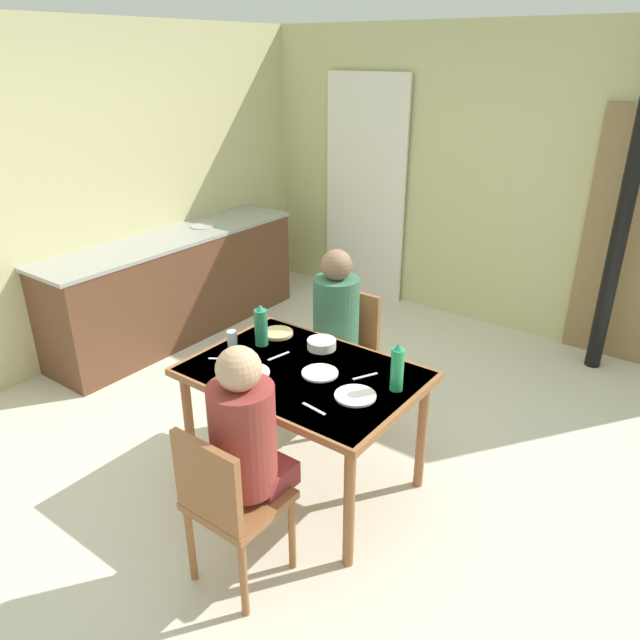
% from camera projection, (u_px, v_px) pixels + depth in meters
% --- Properties ---
extents(ground_plane, '(6.97, 6.97, 0.00)m').
position_uv_depth(ground_plane, '(293.00, 448.00, 3.84)').
color(ground_plane, beige).
extents(wall_back, '(4.73, 0.10, 2.59)m').
position_uv_depth(wall_back, '(480.00, 181.00, 5.27)').
color(wall_back, '#C6C48A').
rests_on(wall_back, ground_plane).
extents(wall_left, '(0.10, 4.02, 2.59)m').
position_uv_depth(wall_left, '(132.00, 187.00, 5.03)').
color(wall_left, '#C8C18B').
rests_on(wall_left, ground_plane).
extents(door_wooden, '(0.80, 0.05, 2.00)m').
position_uv_depth(door_wooden, '(637.00, 241.00, 4.60)').
color(door_wooden, olive).
rests_on(door_wooden, ground_plane).
extents(stove_pipe_column, '(0.12, 0.12, 2.59)m').
position_uv_depth(stove_pipe_column, '(625.00, 209.00, 4.33)').
color(stove_pipe_column, black).
rests_on(stove_pipe_column, ground_plane).
extents(curtain_panel, '(0.90, 0.03, 2.17)m').
position_uv_depth(curtain_panel, '(365.00, 190.00, 5.90)').
color(curtain_panel, white).
rests_on(curtain_panel, ground_plane).
extents(kitchen_counter, '(0.61, 2.46, 0.91)m').
position_uv_depth(kitchen_counter, '(176.00, 285.00, 5.27)').
color(kitchen_counter, brown).
rests_on(kitchen_counter, ground_plane).
extents(dining_table, '(1.25, 0.88, 0.75)m').
position_uv_depth(dining_table, '(304.00, 383.00, 3.28)').
color(dining_table, brown).
rests_on(dining_table, ground_plane).
extents(chair_near_diner, '(0.40, 0.40, 0.87)m').
position_uv_depth(chair_near_diner, '(227.00, 501.00, 2.67)').
color(chair_near_diner, brown).
rests_on(chair_near_diner, ground_plane).
extents(chair_far_diner, '(0.40, 0.40, 0.87)m').
position_uv_depth(chair_far_diner, '(346.00, 346.00, 4.07)').
color(chair_far_diner, brown).
rests_on(chair_far_diner, ground_plane).
extents(person_near_diner, '(0.30, 0.37, 0.77)m').
position_uv_depth(person_near_diner, '(245.00, 434.00, 2.65)').
color(person_near_diner, maroon).
rests_on(person_near_diner, ground_plane).
extents(person_far_diner, '(0.30, 0.37, 0.77)m').
position_uv_depth(person_far_diner, '(335.00, 315.00, 3.85)').
color(person_far_diner, '#2F6F50').
rests_on(person_far_diner, ground_plane).
extents(water_bottle_green_near, '(0.07, 0.07, 0.27)m').
position_uv_depth(water_bottle_green_near, '(397.00, 368.00, 3.01)').
color(water_bottle_green_near, '#279D5D').
rests_on(water_bottle_green_near, dining_table).
extents(water_bottle_green_far, '(0.08, 0.08, 0.26)m').
position_uv_depth(water_bottle_green_far, '(261.00, 326.00, 3.49)').
color(water_bottle_green_far, '#287C52').
rests_on(water_bottle_green_far, dining_table).
extents(serving_bowl_center, '(0.17, 0.17, 0.05)m').
position_uv_depth(serving_bowl_center, '(322.00, 344.00, 3.48)').
color(serving_bowl_center, white).
rests_on(serving_bowl_center, dining_table).
extents(dinner_plate_near_left, '(0.21, 0.21, 0.01)m').
position_uv_depth(dinner_plate_near_left, '(355.00, 396.00, 3.00)').
color(dinner_plate_near_left, white).
rests_on(dinner_plate_near_left, dining_table).
extents(dinner_plate_near_right, '(0.20, 0.20, 0.01)m').
position_uv_depth(dinner_plate_near_right, '(320.00, 373.00, 3.21)').
color(dinner_plate_near_right, white).
rests_on(dinner_plate_near_right, dining_table).
extents(dinner_plate_far_center, '(0.21, 0.21, 0.01)m').
position_uv_depth(dinner_plate_far_center, '(250.00, 373.00, 3.21)').
color(dinner_plate_far_center, white).
rests_on(dinner_plate_far_center, dining_table).
extents(drinking_glass_by_near_diner, '(0.06, 0.06, 0.10)m').
position_uv_depth(drinking_glass_by_near_diner, '(232.00, 339.00, 3.49)').
color(drinking_glass_by_near_diner, silver).
rests_on(drinking_glass_by_near_diner, dining_table).
extents(bread_plate_sliced, '(0.19, 0.19, 0.02)m').
position_uv_depth(bread_plate_sliced, '(278.00, 333.00, 3.65)').
color(bread_plate_sliced, '#DBB77A').
rests_on(bread_plate_sliced, dining_table).
extents(cutlery_knife_near, '(0.14, 0.09, 0.00)m').
position_uv_depth(cutlery_knife_near, '(222.00, 359.00, 3.37)').
color(cutlery_knife_near, silver).
rests_on(cutlery_knife_near, dining_table).
extents(cutlery_fork_near, '(0.15, 0.03, 0.00)m').
position_uv_depth(cutlery_fork_near, '(314.00, 409.00, 2.90)').
color(cutlery_fork_near, silver).
rests_on(cutlery_fork_near, dining_table).
extents(cutlery_knife_far, '(0.05, 0.15, 0.00)m').
position_uv_depth(cutlery_knife_far, '(279.00, 356.00, 3.40)').
color(cutlery_knife_far, silver).
rests_on(cutlery_knife_far, dining_table).
extents(cutlery_fork_far, '(0.08, 0.14, 0.00)m').
position_uv_depth(cutlery_fork_far, '(365.00, 376.00, 3.19)').
color(cutlery_fork_far, silver).
rests_on(cutlery_fork_far, dining_table).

